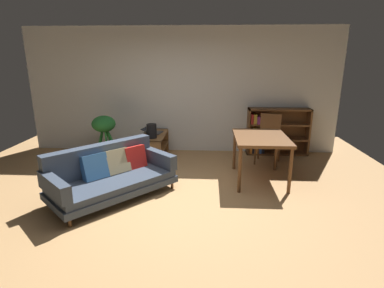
% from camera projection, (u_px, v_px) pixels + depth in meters
% --- Properties ---
extents(ground_plane, '(8.16, 8.16, 0.00)m').
position_uv_depth(ground_plane, '(166.00, 203.00, 4.43)').
color(ground_plane, tan).
extents(back_wall_panel, '(6.80, 0.10, 2.70)m').
position_uv_depth(back_wall_panel, '(182.00, 91.00, 6.64)').
color(back_wall_panel, silver).
rests_on(back_wall_panel, ground_plane).
extents(fabric_couch, '(1.90, 1.94, 0.76)m').
position_uv_depth(fabric_couch, '(110.00, 174.00, 4.63)').
color(fabric_couch, brown).
rests_on(fabric_couch, ground_plane).
extents(media_console, '(0.46, 1.10, 0.52)m').
position_uv_depth(media_console, '(154.00, 147.00, 6.34)').
color(media_console, brown).
rests_on(media_console, ground_plane).
extents(open_laptop, '(0.46, 0.36, 0.10)m').
position_uv_depth(open_laptop, '(153.00, 132.00, 6.40)').
color(open_laptop, '#333338').
rests_on(open_laptop, media_console).
extents(desk_speaker, '(0.20, 0.20, 0.28)m').
position_uv_depth(desk_speaker, '(152.00, 131.00, 5.95)').
color(desk_speaker, black).
rests_on(desk_speaker, media_console).
extents(potted_floor_plant, '(0.50, 0.48, 0.91)m').
position_uv_depth(potted_floor_plant, '(104.00, 132.00, 6.25)').
color(potted_floor_plant, brown).
rests_on(potted_floor_plant, ground_plane).
extents(dining_table, '(0.87, 1.14, 0.79)m').
position_uv_depth(dining_table, '(261.00, 141.00, 5.09)').
color(dining_table, brown).
rests_on(dining_table, ground_plane).
extents(dining_chair_near, '(0.56, 0.53, 0.98)m').
position_uv_depth(dining_chair_near, '(269.00, 136.00, 6.05)').
color(dining_chair_near, brown).
rests_on(dining_chair_near, ground_plane).
extents(bookshelf, '(1.32, 0.30, 1.01)m').
position_uv_depth(bookshelf, '(273.00, 131.00, 6.60)').
color(bookshelf, brown).
rests_on(bookshelf, ground_plane).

